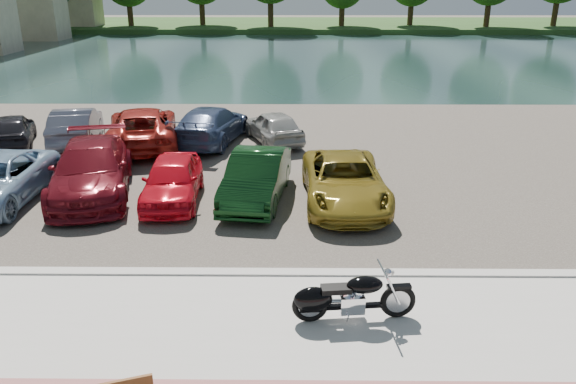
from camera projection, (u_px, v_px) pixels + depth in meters
name	position (u px, v px, depth m)	size (l,w,h in m)	color
ground	(299.00, 331.00, 10.33)	(200.00, 200.00, 0.00)	#595447
promenade	(300.00, 363.00, 9.38)	(60.00, 6.00, 0.10)	#BBB7B0
kerb	(298.00, 274.00, 12.18)	(60.00, 0.30, 0.14)	#BBB7B0
parking_lot	(297.00, 155.00, 20.61)	(60.00, 18.00, 0.04)	#3F3933
river	(295.00, 56.00, 47.75)	(120.00, 40.00, 0.00)	#1C3231
far_bank	(295.00, 25.00, 77.57)	(120.00, 24.00, 0.60)	#264217
motorcycle	(343.00, 298.00, 10.34)	(2.33, 0.75, 1.05)	black
car_3	(91.00, 170.00, 16.56)	(2.16, 5.32, 1.55)	maroon
car_4	(172.00, 180.00, 16.09)	(1.54, 3.82, 1.30)	red
car_5	(256.00, 177.00, 16.12)	(1.49, 4.27, 1.41)	black
car_6	(344.00, 181.00, 15.93)	(2.24, 4.85, 1.35)	olive
car_8	(13.00, 129.00, 21.67)	(1.46, 3.62, 1.23)	black
car_9	(76.00, 126.00, 21.82)	(1.49, 4.28, 1.41)	slate
car_10	(143.00, 127.00, 21.39)	(2.51, 5.45, 1.51)	#A5231B
car_11	(211.00, 125.00, 21.94)	(2.00, 4.93, 1.43)	#344366
car_12	(274.00, 127.00, 22.00)	(1.49, 3.71, 1.26)	#A5A5A1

